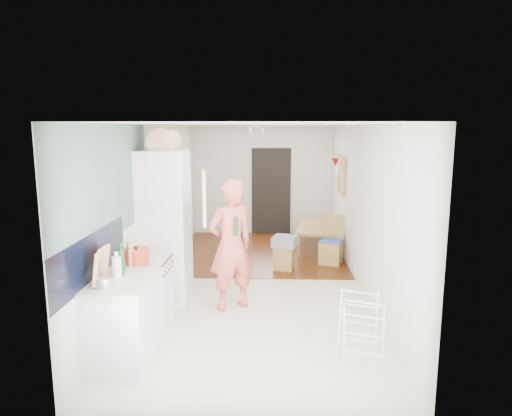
# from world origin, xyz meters

# --- Properties ---
(room_shell) EXTENTS (3.20, 7.00, 2.50)m
(room_shell) POSITION_xyz_m (0.00, 0.00, 1.25)
(room_shell) COLOR silver
(room_shell) RESTS_ON ground
(floor) EXTENTS (3.20, 7.00, 0.01)m
(floor) POSITION_xyz_m (0.00, 0.00, 0.00)
(floor) COLOR beige
(floor) RESTS_ON ground
(wood_floor_overlay) EXTENTS (3.20, 3.30, 0.01)m
(wood_floor_overlay) POSITION_xyz_m (0.00, 1.85, 0.01)
(wood_floor_overlay) COLOR #5B3011
(wood_floor_overlay) RESTS_ON room_shell
(sage_wall_panel) EXTENTS (0.02, 3.00, 1.30)m
(sage_wall_panel) POSITION_xyz_m (-1.59, -2.00, 1.85)
(sage_wall_panel) COLOR slate
(sage_wall_panel) RESTS_ON room_shell
(tile_splashback) EXTENTS (0.02, 1.90, 0.50)m
(tile_splashback) POSITION_xyz_m (-1.59, -2.55, 1.15)
(tile_splashback) COLOR black
(tile_splashback) RESTS_ON room_shell
(doorway_recess) EXTENTS (0.90, 0.04, 2.00)m
(doorway_recess) POSITION_xyz_m (0.20, 3.48, 1.00)
(doorway_recess) COLOR black
(doorway_recess) RESTS_ON room_shell
(base_cabinet) EXTENTS (0.60, 0.90, 0.86)m
(base_cabinet) POSITION_xyz_m (-1.30, -2.55, 0.43)
(base_cabinet) COLOR white
(base_cabinet) RESTS_ON room_shell
(worktop) EXTENTS (0.62, 0.92, 0.06)m
(worktop) POSITION_xyz_m (-1.30, -2.55, 0.89)
(worktop) COLOR beige
(worktop) RESTS_ON room_shell
(range_cooker) EXTENTS (0.60, 0.60, 0.88)m
(range_cooker) POSITION_xyz_m (-1.30, -1.80, 0.44)
(range_cooker) COLOR white
(range_cooker) RESTS_ON room_shell
(cooker_top) EXTENTS (0.60, 0.60, 0.04)m
(cooker_top) POSITION_xyz_m (-1.30, -1.80, 0.90)
(cooker_top) COLOR silver
(cooker_top) RESTS_ON room_shell
(fridge_housing) EXTENTS (0.66, 0.66, 2.15)m
(fridge_housing) POSITION_xyz_m (-1.27, -0.78, 1.07)
(fridge_housing) COLOR white
(fridge_housing) RESTS_ON room_shell
(fridge_door) EXTENTS (0.14, 0.56, 0.70)m
(fridge_door) POSITION_xyz_m (-0.66, -1.08, 1.55)
(fridge_door) COLOR white
(fridge_door) RESTS_ON room_shell
(fridge_interior) EXTENTS (0.02, 0.52, 0.66)m
(fridge_interior) POSITION_xyz_m (-0.96, -0.78, 1.55)
(fridge_interior) COLOR white
(fridge_interior) RESTS_ON room_shell
(pinboard) EXTENTS (0.03, 0.90, 0.70)m
(pinboard) POSITION_xyz_m (1.58, 1.90, 1.55)
(pinboard) COLOR tan
(pinboard) RESTS_ON room_shell
(pinboard_frame) EXTENTS (0.00, 0.94, 0.74)m
(pinboard_frame) POSITION_xyz_m (1.57, 1.90, 1.55)
(pinboard_frame) COLOR #AD8046
(pinboard_frame) RESTS_ON room_shell
(wall_sconce) EXTENTS (0.18, 0.18, 0.16)m
(wall_sconce) POSITION_xyz_m (1.54, 2.55, 1.75)
(wall_sconce) COLOR maroon
(wall_sconce) RESTS_ON room_shell
(person) EXTENTS (0.92, 0.84, 2.11)m
(person) POSITION_xyz_m (-0.32, -1.03, 1.06)
(person) COLOR #E35C51
(person) RESTS_ON floor
(dining_table) EXTENTS (0.88, 1.34, 0.44)m
(dining_table) POSITION_xyz_m (1.20, 1.99, 0.22)
(dining_table) COLOR #AD8046
(dining_table) RESTS_ON floor
(dining_chair) EXTENTS (0.48, 0.48, 0.89)m
(dining_chair) POSITION_xyz_m (1.31, 1.10, 0.45)
(dining_chair) COLOR #AD8046
(dining_chair) RESTS_ON floor
(stool) EXTENTS (0.39, 0.39, 0.42)m
(stool) POSITION_xyz_m (0.45, 0.73, 0.21)
(stool) COLOR #AD8046
(stool) RESTS_ON floor
(grey_drape) EXTENTS (0.49, 0.49, 0.18)m
(grey_drape) POSITION_xyz_m (0.46, 0.73, 0.51)
(grey_drape) COLOR gray
(grey_drape) RESTS_ON stool
(drying_rack) EXTENTS (0.50, 0.48, 0.79)m
(drying_rack) POSITION_xyz_m (1.16, -2.57, 0.39)
(drying_rack) COLOR white
(drying_rack) RESTS_ON floor
(bread_bin) EXTENTS (0.41, 0.39, 0.21)m
(bread_bin) POSITION_xyz_m (-1.23, -0.81, 2.26)
(bread_bin) COLOR tan
(bread_bin) RESTS_ON fridge_housing
(red_casserole) EXTENTS (0.35, 0.35, 0.17)m
(red_casserole) POSITION_xyz_m (-1.31, -1.98, 1.01)
(red_casserole) COLOR red
(red_casserole) RESTS_ON cooker_top
(steel_pan) EXTENTS (0.20, 0.20, 0.09)m
(steel_pan) POSITION_xyz_m (-1.40, -2.78, 0.97)
(steel_pan) COLOR silver
(steel_pan) RESTS_ON worktop
(held_bottle) EXTENTS (0.06, 0.06, 0.26)m
(held_bottle) POSITION_xyz_m (-0.23, -1.15, 1.18)
(held_bottle) COLOR #1A3E1C
(held_bottle) RESTS_ON person
(bottle_a) EXTENTS (0.08, 0.08, 0.28)m
(bottle_a) POSITION_xyz_m (-1.34, -2.40, 1.06)
(bottle_a) COLOR #1A3E1C
(bottle_a) RESTS_ON worktop
(bottle_b) EXTENTS (0.06, 0.06, 0.26)m
(bottle_b) POSITION_xyz_m (-1.38, -2.27, 1.05)
(bottle_b) COLOR #1A3E1C
(bottle_b) RESTS_ON worktop
(bottle_c) EXTENTS (0.12, 0.12, 0.23)m
(bottle_c) POSITION_xyz_m (-1.35, -2.52, 1.03)
(bottle_c) COLOR silver
(bottle_c) RESTS_ON worktop
(pepper_mill_front) EXTENTS (0.07, 0.07, 0.23)m
(pepper_mill_front) POSITION_xyz_m (-1.38, -2.02, 1.03)
(pepper_mill_front) COLOR tan
(pepper_mill_front) RESTS_ON worktop
(pepper_mill_back) EXTENTS (0.06, 0.06, 0.20)m
(pepper_mill_back) POSITION_xyz_m (-1.34, -2.10, 1.02)
(pepper_mill_back) COLOR tan
(pepper_mill_back) RESTS_ON worktop
(chopping_boards) EXTENTS (0.09, 0.28, 0.37)m
(chopping_boards) POSITION_xyz_m (-1.45, -2.69, 1.11)
(chopping_boards) COLOR tan
(chopping_boards) RESTS_ON worktop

